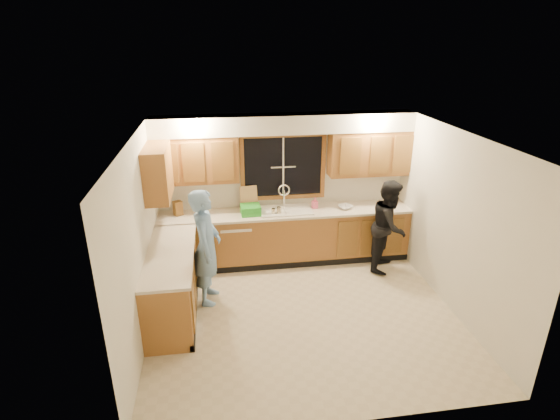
# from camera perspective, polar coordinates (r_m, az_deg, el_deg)

# --- Properties ---
(floor) EXTENTS (4.20, 4.20, 0.00)m
(floor) POSITION_cam_1_polar(r_m,az_deg,el_deg) (6.33, 3.09, -13.33)
(floor) COLOR beige
(floor) RESTS_ON ground
(ceiling) EXTENTS (4.20, 4.20, 0.00)m
(ceiling) POSITION_cam_1_polar(r_m,az_deg,el_deg) (5.30, 3.64, 9.35)
(ceiling) COLOR white
(wall_back) EXTENTS (4.20, 0.00, 4.20)m
(wall_back) POSITION_cam_1_polar(r_m,az_deg,el_deg) (7.44, 0.40, 3.09)
(wall_back) COLOR silver
(wall_back) RESTS_ON ground
(wall_left) EXTENTS (0.00, 3.80, 3.80)m
(wall_left) POSITION_cam_1_polar(r_m,az_deg,el_deg) (5.69, -17.92, -4.18)
(wall_left) COLOR silver
(wall_left) RESTS_ON ground
(wall_right) EXTENTS (0.00, 3.80, 3.80)m
(wall_right) POSITION_cam_1_polar(r_m,az_deg,el_deg) (6.44, 21.97, -1.64)
(wall_right) COLOR silver
(wall_right) RESTS_ON ground
(base_cabinets_back) EXTENTS (4.20, 0.60, 0.88)m
(base_cabinets_back) POSITION_cam_1_polar(r_m,az_deg,el_deg) (7.47, 0.74, -3.54)
(base_cabinets_back) COLOR #9D632D
(base_cabinets_back) RESTS_ON ground
(base_cabinets_left) EXTENTS (0.60, 1.90, 0.88)m
(base_cabinets_left) POSITION_cam_1_polar(r_m,az_deg,el_deg) (6.33, -13.90, -9.29)
(base_cabinets_left) COLOR #9D632D
(base_cabinets_left) RESTS_ON ground
(countertop_back) EXTENTS (4.20, 0.63, 0.04)m
(countertop_back) POSITION_cam_1_polar(r_m,az_deg,el_deg) (7.27, 0.77, -0.32)
(countertop_back) COLOR beige
(countertop_back) RESTS_ON base_cabinets_back
(countertop_left) EXTENTS (0.63, 1.90, 0.04)m
(countertop_left) POSITION_cam_1_polar(r_m,az_deg,el_deg) (6.10, -14.15, -5.58)
(countertop_left) COLOR beige
(countertop_left) RESTS_ON base_cabinets_left
(upper_cabinets_left) EXTENTS (1.35, 0.33, 0.75)m
(upper_cabinets_left) POSITION_cam_1_polar(r_m,az_deg,el_deg) (7.04, -10.99, 6.48)
(upper_cabinets_left) COLOR #9D632D
(upper_cabinets_left) RESTS_ON wall_back
(upper_cabinets_right) EXTENTS (1.35, 0.33, 0.75)m
(upper_cabinets_right) POSITION_cam_1_polar(r_m,az_deg,el_deg) (7.47, 11.56, 7.32)
(upper_cabinets_right) COLOR #9D632D
(upper_cabinets_right) RESTS_ON wall_back
(upper_cabinets_return) EXTENTS (0.33, 0.90, 0.75)m
(upper_cabinets_return) POSITION_cam_1_polar(r_m,az_deg,el_deg) (6.50, -15.66, 4.77)
(upper_cabinets_return) COLOR #9D632D
(upper_cabinets_return) RESTS_ON wall_left
(soffit) EXTENTS (4.20, 0.35, 0.30)m
(soffit) POSITION_cam_1_polar(r_m,az_deg,el_deg) (6.99, 0.65, 11.19)
(soffit) COLOR silver
(soffit) RESTS_ON wall_back
(window_frame) EXTENTS (1.44, 0.03, 1.14)m
(window_frame) POSITION_cam_1_polar(r_m,az_deg,el_deg) (7.33, 0.42, 5.66)
(window_frame) COLOR black
(window_frame) RESTS_ON wall_back
(sink) EXTENTS (0.86, 0.52, 0.57)m
(sink) POSITION_cam_1_polar(r_m,az_deg,el_deg) (7.30, 0.75, -0.52)
(sink) COLOR white
(sink) RESTS_ON countertop_back
(dishwasher) EXTENTS (0.60, 0.56, 0.82)m
(dishwasher) POSITION_cam_1_polar(r_m,az_deg,el_deg) (7.40, -5.78, -4.19)
(dishwasher) COLOR white
(dishwasher) RESTS_ON floor
(stove) EXTENTS (0.58, 0.75, 0.90)m
(stove) POSITION_cam_1_polar(r_m,az_deg,el_deg) (5.84, -14.35, -12.07)
(stove) COLOR white
(stove) RESTS_ON floor
(man) EXTENTS (0.49, 0.67, 1.72)m
(man) POSITION_cam_1_polar(r_m,az_deg,el_deg) (6.28, -9.59, -4.79)
(man) COLOR #709BD4
(man) RESTS_ON floor
(woman) EXTENTS (0.89, 0.94, 1.53)m
(woman) POSITION_cam_1_polar(r_m,az_deg,el_deg) (7.32, 14.07, -2.00)
(woman) COLOR black
(woman) RESTS_ON floor
(knife_block) EXTENTS (0.17, 0.16, 0.24)m
(knife_block) POSITION_cam_1_polar(r_m,az_deg,el_deg) (7.26, -13.19, 0.24)
(knife_block) COLOR brown
(knife_block) RESTS_ON countertop_back
(cutting_board) EXTENTS (0.30, 0.14, 0.39)m
(cutting_board) POSITION_cam_1_polar(r_m,az_deg,el_deg) (7.34, -4.09, 1.64)
(cutting_board) COLOR tan
(cutting_board) RESTS_ON countertop_back
(dish_crate) EXTENTS (0.33, 0.31, 0.15)m
(dish_crate) POSITION_cam_1_polar(r_m,az_deg,el_deg) (7.15, -3.87, 0.04)
(dish_crate) COLOR green
(dish_crate) RESTS_ON countertop_back
(soap_bottle) EXTENTS (0.10, 0.11, 0.19)m
(soap_bottle) POSITION_cam_1_polar(r_m,az_deg,el_deg) (7.39, 4.57, 0.94)
(soap_bottle) COLOR #DB5373
(soap_bottle) RESTS_ON countertop_back
(bowl) EXTENTS (0.30, 0.30, 0.06)m
(bowl) POSITION_cam_1_polar(r_m,az_deg,el_deg) (7.45, 8.53, 0.40)
(bowl) COLOR silver
(bowl) RESTS_ON countertop_back
(can_left) EXTENTS (0.06, 0.06, 0.11)m
(can_left) POSITION_cam_1_polar(r_m,az_deg,el_deg) (7.10, -0.87, -0.23)
(can_left) COLOR #BCAE90
(can_left) RESTS_ON countertop_back
(can_right) EXTENTS (0.09, 0.09, 0.13)m
(can_right) POSITION_cam_1_polar(r_m,az_deg,el_deg) (7.11, -0.14, -0.11)
(can_right) COLOR #BCAE90
(can_right) RESTS_ON countertop_back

